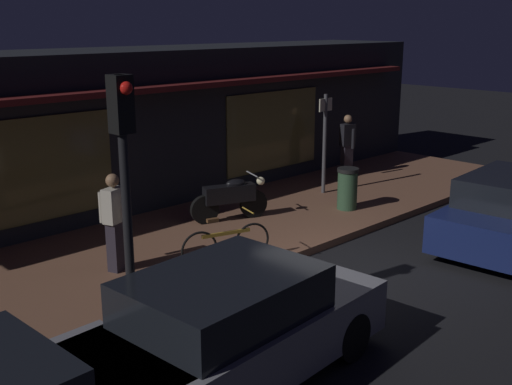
{
  "coord_description": "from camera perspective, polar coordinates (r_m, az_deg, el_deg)",
  "views": [
    {
      "loc": [
        -8.28,
        -6.18,
        4.2
      ],
      "look_at": [
        0.07,
        2.4,
        0.95
      ],
      "focal_mm": 44.26,
      "sensor_mm": 36.0,
      "label": 1
    }
  ],
  "objects": [
    {
      "name": "traffic_light_pole",
      "position": [
        7.88,
        -11.79,
        2.24
      ],
      "size": [
        0.24,
        0.33,
        3.6
      ],
      "color": "black",
      "rests_on": "ground_plane"
    },
    {
      "name": "sidewalk_slab",
      "position": [
        13.03,
        -2.06,
        -3.27
      ],
      "size": [
        18.0,
        4.0,
        0.15
      ],
      "primitive_type": "cube",
      "color": "brown",
      "rests_on": "ground_plane"
    },
    {
      "name": "trash_bin",
      "position": [
        14.14,
        8.26,
        0.37
      ],
      "size": [
        0.48,
        0.48,
        0.93
      ],
      "color": "#2D4C33",
      "rests_on": "sidewalk_slab"
    },
    {
      "name": "bicycle_parked",
      "position": [
        10.88,
        -2.71,
        -4.66
      ],
      "size": [
        1.6,
        0.59,
        0.91
      ],
      "color": "black",
      "rests_on": "sidewalk_slab"
    },
    {
      "name": "person_bystander",
      "position": [
        17.07,
        8.23,
        4.33
      ],
      "size": [
        0.43,
        0.61,
        1.67
      ],
      "color": "#28232D",
      "rests_on": "sidewalk_slab"
    },
    {
      "name": "storefront_building",
      "position": [
        15.24,
        -10.76,
        5.88
      ],
      "size": [
        18.0,
        3.3,
        3.6
      ],
      "color": "black",
      "rests_on": "ground_plane"
    },
    {
      "name": "motorcycle",
      "position": [
        13.2,
        -2.29,
        -0.44
      ],
      "size": [
        1.64,
        0.79,
        0.97
      ],
      "color": "black",
      "rests_on": "sidewalk_slab"
    },
    {
      "name": "ground_plane",
      "position": [
        11.15,
        8.45,
        -7.11
      ],
      "size": [
        60.0,
        60.0,
        0.0
      ],
      "primitive_type": "plane",
      "color": "black"
    },
    {
      "name": "sign_post",
      "position": [
        15.24,
        6.23,
        4.94
      ],
      "size": [
        0.44,
        0.09,
        2.4
      ],
      "color": "#47474C",
      "rests_on": "sidewalk_slab"
    },
    {
      "name": "parked_car_far",
      "position": [
        7.63,
        -2.38,
        -12.12
      ],
      "size": [
        4.21,
        2.04,
        1.42
      ],
      "color": "black",
      "rests_on": "ground_plane"
    },
    {
      "name": "person_photographer",
      "position": [
        10.68,
        -12.65,
        -2.47
      ],
      "size": [
        0.43,
        0.6,
        1.67
      ],
      "color": "#28232D",
      "rests_on": "sidewalk_slab"
    }
  ]
}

